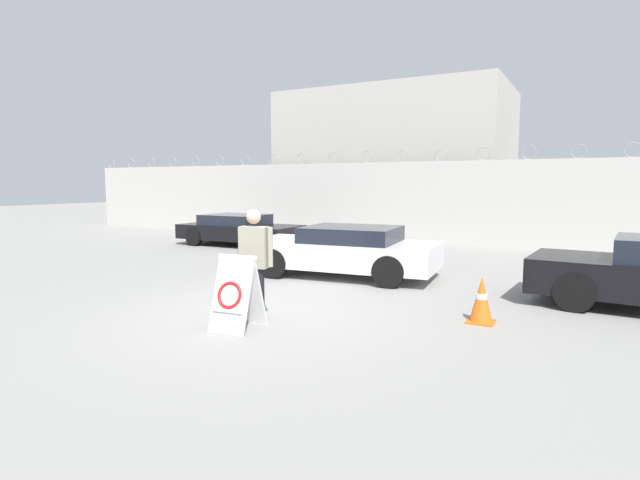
{
  "coord_description": "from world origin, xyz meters",
  "views": [
    {
      "loc": [
        4.91,
        -6.94,
        2.24
      ],
      "look_at": [
        0.29,
        1.49,
        1.13
      ],
      "focal_mm": 28.0,
      "sensor_mm": 36.0,
      "label": 1
    }
  ],
  "objects_px": {
    "traffic_cone_near": "(481,300)",
    "security_guard": "(254,258)",
    "barricade_sign": "(236,293)",
    "parked_car_front_coupe": "(239,229)",
    "parked_car_rear_sedan": "(344,250)"
  },
  "relations": [
    {
      "from": "security_guard",
      "to": "parked_car_front_coupe",
      "type": "xyz_separation_m",
      "value": [
        -6.35,
        7.77,
        -0.45
      ]
    },
    {
      "from": "barricade_sign",
      "to": "security_guard",
      "type": "bearing_deg",
      "value": 90.05
    },
    {
      "from": "barricade_sign",
      "to": "security_guard",
      "type": "distance_m",
      "value": 0.72
    },
    {
      "from": "barricade_sign",
      "to": "security_guard",
      "type": "xyz_separation_m",
      "value": [
        -0.06,
        0.55,
        0.45
      ]
    },
    {
      "from": "traffic_cone_near",
      "to": "barricade_sign",
      "type": "bearing_deg",
      "value": -145.86
    },
    {
      "from": "barricade_sign",
      "to": "traffic_cone_near",
      "type": "distance_m",
      "value": 3.89
    },
    {
      "from": "barricade_sign",
      "to": "parked_car_rear_sedan",
      "type": "xyz_separation_m",
      "value": [
        -0.48,
        4.75,
        0.06
      ]
    },
    {
      "from": "traffic_cone_near",
      "to": "parked_car_rear_sedan",
      "type": "bearing_deg",
      "value": 145.24
    },
    {
      "from": "traffic_cone_near",
      "to": "parked_car_front_coupe",
      "type": "relative_size",
      "value": 0.17
    },
    {
      "from": "parked_car_rear_sedan",
      "to": "barricade_sign",
      "type": "bearing_deg",
      "value": 90.14
    },
    {
      "from": "barricade_sign",
      "to": "parked_car_rear_sedan",
      "type": "bearing_deg",
      "value": 90.06
    },
    {
      "from": "barricade_sign",
      "to": "parked_car_front_coupe",
      "type": "xyz_separation_m",
      "value": [
        -6.41,
        8.32,
        0.0
      ]
    },
    {
      "from": "parked_car_front_coupe",
      "to": "parked_car_rear_sedan",
      "type": "bearing_deg",
      "value": -31.81
    },
    {
      "from": "traffic_cone_near",
      "to": "security_guard",
      "type": "bearing_deg",
      "value": -153.52
    },
    {
      "from": "parked_car_front_coupe",
      "to": "security_guard",
      "type": "bearing_deg",
      "value": -51.47
    }
  ]
}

